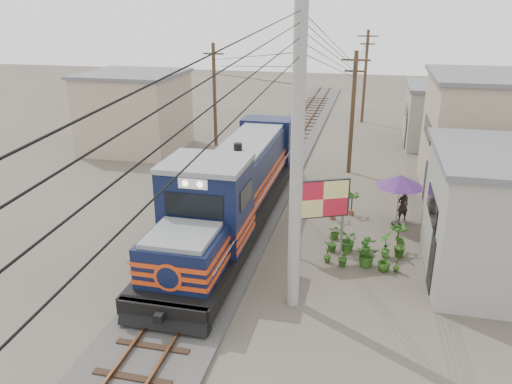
% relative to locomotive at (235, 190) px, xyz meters
% --- Properties ---
extents(ground, '(120.00, 120.00, 0.00)m').
position_rel_locomotive_xyz_m(ground, '(0.00, -5.00, -1.76)').
color(ground, '#473F35').
rests_on(ground, ground).
extents(ballast, '(3.60, 70.00, 0.16)m').
position_rel_locomotive_xyz_m(ballast, '(0.00, 5.00, -1.68)').
color(ballast, '#595651').
rests_on(ballast, ground).
extents(track, '(1.15, 70.00, 0.12)m').
position_rel_locomotive_xyz_m(track, '(0.00, 5.00, -1.50)').
color(track, '#51331E').
rests_on(track, ground).
extents(locomotive, '(3.01, 16.36, 4.05)m').
position_rel_locomotive_xyz_m(locomotive, '(0.00, 0.00, 0.00)').
color(locomotive, black).
rests_on(locomotive, ground).
extents(utility_pole_main, '(0.40, 0.40, 10.00)m').
position_rel_locomotive_xyz_m(utility_pole_main, '(3.50, -5.50, 3.24)').
color(utility_pole_main, '#9E9B93').
rests_on(utility_pole_main, ground).
extents(wooden_pole_mid, '(1.60, 0.24, 7.00)m').
position_rel_locomotive_xyz_m(wooden_pole_mid, '(4.50, 9.00, 1.91)').
color(wooden_pole_mid, '#4C3826').
rests_on(wooden_pole_mid, ground).
extents(wooden_pole_far, '(1.60, 0.24, 7.50)m').
position_rel_locomotive_xyz_m(wooden_pole_far, '(4.80, 23.00, 2.17)').
color(wooden_pole_far, '#4C3826').
rests_on(wooden_pole_far, ground).
extents(wooden_pole_left, '(1.60, 0.24, 7.00)m').
position_rel_locomotive_xyz_m(wooden_pole_left, '(-5.00, 13.00, 1.91)').
color(wooden_pole_left, '#4C3826').
rests_on(wooden_pole_left, ground).
extents(power_lines, '(9.65, 19.00, 3.30)m').
position_rel_locomotive_xyz_m(power_lines, '(-0.14, 3.49, 5.80)').
color(power_lines, black).
rests_on(power_lines, ground).
extents(shophouse_mid, '(8.40, 7.35, 6.20)m').
position_rel_locomotive_xyz_m(shophouse_mid, '(12.50, 7.00, 1.35)').
color(shophouse_mid, tan).
rests_on(shophouse_mid, ground).
extents(shophouse_back, '(6.30, 6.30, 4.20)m').
position_rel_locomotive_xyz_m(shophouse_back, '(11.00, 17.00, 0.35)').
color(shophouse_back, gray).
rests_on(shophouse_back, ground).
extents(shophouse_left, '(6.30, 6.30, 5.20)m').
position_rel_locomotive_xyz_m(shophouse_left, '(-10.00, 11.00, 0.85)').
color(shophouse_left, tan).
rests_on(shophouse_left, ground).
extents(billboard, '(1.94, 0.97, 3.21)m').
position_rel_locomotive_xyz_m(billboard, '(4.03, -2.02, 0.60)').
color(billboard, '#99999E').
rests_on(billboard, ground).
extents(market_umbrella, '(2.60, 2.60, 2.37)m').
position_rel_locomotive_xyz_m(market_umbrella, '(7.03, 1.86, 0.32)').
color(market_umbrella, black).
rests_on(market_umbrella, ground).
extents(vendor, '(0.65, 0.55, 1.50)m').
position_rel_locomotive_xyz_m(vendor, '(7.29, 2.37, -1.02)').
color(vendor, black).
rests_on(vendor, ground).
extents(plant_nursery, '(3.27, 3.00, 1.11)m').
position_rel_locomotive_xyz_m(plant_nursery, '(5.61, -1.78, -1.30)').
color(plant_nursery, '#2A5718').
rests_on(plant_nursery, ground).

